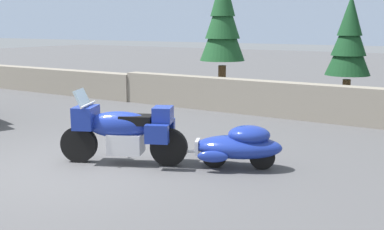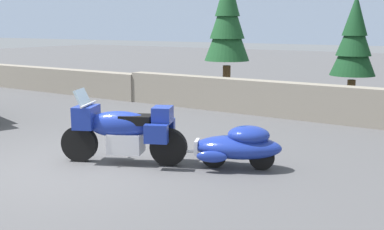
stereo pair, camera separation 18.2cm
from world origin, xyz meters
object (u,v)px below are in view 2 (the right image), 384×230
car_shaped_trailer (238,145)px  pine_tree_far_right (227,21)px  touring_motorcycle (123,129)px  pine_tree_secondary (354,40)px

car_shaped_trailer → pine_tree_far_right: bearing=120.9°
touring_motorcycle → pine_tree_secondary: 7.68m
touring_motorcycle → pine_tree_far_right: 7.45m
car_shaped_trailer → pine_tree_far_right: (-3.66, 6.11, 2.18)m
touring_motorcycle → pine_tree_secondary: bearing=74.3°
touring_motorcycle → car_shaped_trailer: 2.07m
touring_motorcycle → car_shaped_trailer: size_ratio=1.00×
pine_tree_secondary → car_shaped_trailer: bearing=-91.5°
pine_tree_secondary → pine_tree_far_right: bearing=-175.5°
pine_tree_secondary → pine_tree_far_right: pine_tree_far_right is taller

